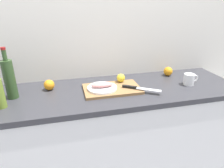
# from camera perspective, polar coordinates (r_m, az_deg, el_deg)

# --- Properties ---
(back_wall) EXTENTS (3.20, 0.05, 2.50)m
(back_wall) POSITION_cam_1_polar(r_m,az_deg,el_deg) (1.71, -2.25, 13.69)
(back_wall) COLOR white
(back_wall) RESTS_ON ground_plane
(kitchen_counter) EXTENTS (2.00, 0.60, 0.90)m
(kitchen_counter) POSITION_cam_1_polar(r_m,az_deg,el_deg) (1.74, 0.40, -15.18)
(kitchen_counter) COLOR white
(kitchen_counter) RESTS_ON ground_plane
(cutting_board) EXTENTS (0.43, 0.26, 0.02)m
(cutting_board) POSITION_cam_1_polar(r_m,az_deg,el_deg) (1.49, 0.00, -1.42)
(cutting_board) COLOR olive
(cutting_board) RESTS_ON kitchen_counter
(white_plate) EXTENTS (0.22, 0.22, 0.01)m
(white_plate) POSITION_cam_1_polar(r_m,az_deg,el_deg) (1.46, -2.86, -1.12)
(white_plate) COLOR white
(white_plate) RESTS_ON cutting_board
(fish_fillet) EXTENTS (0.17, 0.07, 0.04)m
(fish_fillet) POSITION_cam_1_polar(r_m,az_deg,el_deg) (1.45, -2.88, -0.20)
(fish_fillet) COLOR tan
(fish_fillet) RESTS_ON white_plate
(chef_knife) EXTENTS (0.26, 0.18, 0.02)m
(chef_knife) POSITION_cam_1_polar(r_m,az_deg,el_deg) (1.47, 7.12, -1.13)
(chef_knife) COLOR silver
(chef_knife) RESTS_ON cutting_board
(lemon_0) EXTENTS (0.07, 0.07, 0.07)m
(lemon_0) POSITION_cam_1_polar(r_m,az_deg,el_deg) (1.58, 2.58, 1.78)
(lemon_0) COLOR yellow
(lemon_0) RESTS_ON cutting_board
(wine_bottle) EXTENTS (0.07, 0.07, 0.36)m
(wine_bottle) POSITION_cam_1_polar(r_m,az_deg,el_deg) (1.49, -27.70, 1.41)
(wine_bottle) COLOR #2D4723
(wine_bottle) RESTS_ON kitchen_counter
(coffee_mug_0) EXTENTS (0.12, 0.08, 0.09)m
(coffee_mug_0) POSITION_cam_1_polar(r_m,az_deg,el_deg) (1.69, 21.58, 1.30)
(coffee_mug_0) COLOR white
(coffee_mug_0) RESTS_ON kitchen_counter
(orange_1) EXTENTS (0.08, 0.08, 0.08)m
(orange_1) POSITION_cam_1_polar(r_m,az_deg,el_deg) (1.85, 16.01, 3.58)
(orange_1) COLOR orange
(orange_1) RESTS_ON kitchen_counter
(orange_2) EXTENTS (0.08, 0.08, 0.08)m
(orange_2) POSITION_cam_1_polar(r_m,az_deg,el_deg) (1.56, -17.85, -0.25)
(orange_2) COLOR orange
(orange_2) RESTS_ON kitchen_counter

